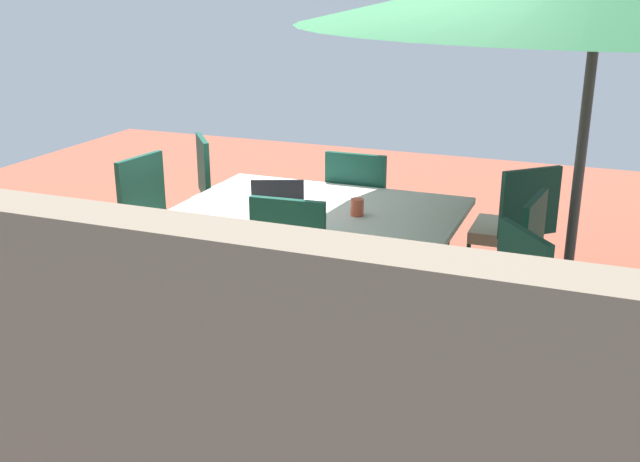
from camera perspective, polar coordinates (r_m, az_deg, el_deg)
ground_plane at (r=4.94m, az=-0.00°, el=-6.84°), size 10.00×10.00×0.02m
dining_table at (r=4.68m, az=-0.00°, el=1.18°), size 1.73×1.17×0.76m
chair_east at (r=5.24m, az=-12.15°, el=0.87°), size 0.49×0.48×0.98m
chair_west at (r=4.45m, az=13.87°, el=-2.54°), size 0.49×0.48×0.98m
chair_south at (r=5.41m, az=3.16°, el=1.84°), size 0.46×0.46×0.98m
chair_southwest at (r=5.16m, az=14.59°, el=0.39°), size 0.59×0.59×0.98m
chair_northwest at (r=3.79m, az=13.00°, el=-6.30°), size 0.58×0.58×0.98m
chair_southeast at (r=5.88m, az=-7.39°, el=3.10°), size 0.58×0.58×0.98m
chair_north at (r=4.10m, az=-3.15°, el=-3.84°), size 0.46×0.48×0.98m
laptop at (r=4.62m, az=-3.21°, el=2.21°), size 0.39×0.35×0.21m
cup at (r=4.50m, az=2.86°, el=1.83°), size 0.08×0.08×0.10m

